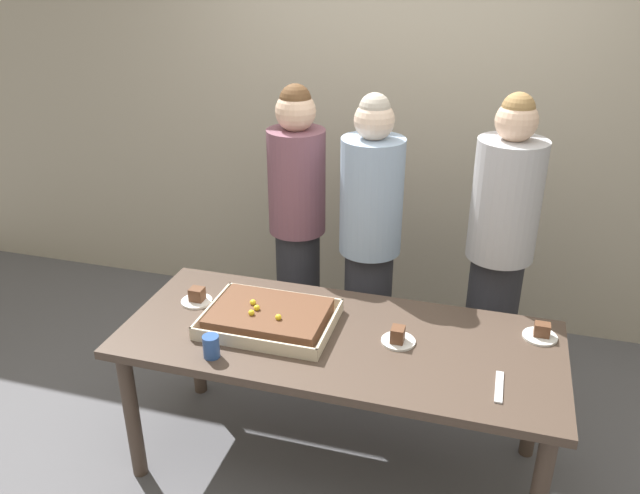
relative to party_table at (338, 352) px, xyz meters
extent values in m
plane|color=#5B5B60|center=(0.00, 0.00, -0.65)|extent=(12.00, 12.00, 0.00)
cube|color=#B2A893|center=(0.00, 1.60, 0.85)|extent=(8.00, 0.12, 3.00)
cube|color=#47382D|center=(0.00, 0.00, 0.06)|extent=(1.94, 0.82, 0.04)
cylinder|color=#47382D|center=(-0.89, -0.33, -0.30)|extent=(0.07, 0.07, 0.70)
cylinder|color=#47382D|center=(-0.89, 0.33, -0.30)|extent=(0.07, 0.07, 0.70)
cylinder|color=#47382D|center=(0.89, 0.33, -0.30)|extent=(0.07, 0.07, 0.70)
cube|color=beige|center=(-0.33, 0.00, 0.09)|extent=(0.58, 0.43, 0.01)
cube|color=beige|center=(-0.33, -0.21, 0.12)|extent=(0.58, 0.01, 0.05)
cube|color=beige|center=(-0.33, 0.21, 0.12)|extent=(0.58, 0.01, 0.05)
cube|color=beige|center=(-0.61, 0.00, 0.12)|extent=(0.01, 0.43, 0.05)
cube|color=beige|center=(-0.04, 0.00, 0.12)|extent=(0.01, 0.43, 0.05)
cube|color=brown|center=(-0.33, 0.00, 0.13)|extent=(0.51, 0.36, 0.07)
sphere|color=yellow|center=(-0.38, -0.02, 0.18)|extent=(0.03, 0.03, 0.03)
sphere|color=yellow|center=(-0.41, 0.02, 0.18)|extent=(0.03, 0.03, 0.03)
sphere|color=yellow|center=(-0.38, -0.06, 0.18)|extent=(0.03, 0.03, 0.03)
sphere|color=yellow|center=(-0.26, -0.07, 0.18)|extent=(0.03, 0.03, 0.03)
cylinder|color=white|center=(-0.74, 0.09, 0.09)|extent=(0.15, 0.15, 0.01)
cube|color=brown|center=(-0.73, 0.10, 0.13)|extent=(0.07, 0.06, 0.06)
cylinder|color=white|center=(0.26, 0.03, 0.09)|extent=(0.15, 0.15, 0.01)
cube|color=brown|center=(0.26, 0.02, 0.13)|extent=(0.06, 0.07, 0.07)
cylinder|color=white|center=(0.85, 0.24, 0.09)|extent=(0.15, 0.15, 0.01)
cube|color=brown|center=(0.86, 0.24, 0.12)|extent=(0.07, 0.05, 0.06)
cylinder|color=#2D5199|center=(-0.47, -0.30, 0.13)|extent=(0.07, 0.07, 0.10)
cube|color=silver|center=(0.69, -0.18, 0.09)|extent=(0.03, 0.20, 0.01)
cylinder|color=#28282D|center=(-0.46, 0.83, -0.23)|extent=(0.25, 0.25, 0.84)
cylinder|color=#7A4C5B|center=(-0.46, 0.83, 0.48)|extent=(0.32, 0.32, 0.58)
sphere|color=beige|center=(-0.46, 0.83, 0.87)|extent=(0.22, 0.22, 0.22)
sphere|color=brown|center=(-0.46, 0.83, 0.93)|extent=(0.17, 0.17, 0.17)
cylinder|color=#28282D|center=(0.65, 0.73, -0.21)|extent=(0.27, 0.27, 0.87)
cylinder|color=#B2B2B7|center=(0.65, 0.73, 0.53)|extent=(0.34, 0.34, 0.60)
sphere|color=beige|center=(0.65, 0.73, 0.92)|extent=(0.20, 0.20, 0.20)
sphere|color=olive|center=(0.65, 0.73, 0.97)|extent=(0.15, 0.15, 0.15)
cylinder|color=#28282D|center=(-0.02, 0.72, -0.24)|extent=(0.26, 0.26, 0.83)
cylinder|color=#93ADCC|center=(-0.02, 0.72, 0.48)|extent=(0.33, 0.33, 0.61)
sphere|color=beige|center=(-0.02, 0.72, 0.88)|extent=(0.20, 0.20, 0.20)
sphere|color=#B2A899|center=(-0.02, 0.72, 0.93)|extent=(0.16, 0.16, 0.16)
camera|label=1|loc=(0.59, -2.31, 1.64)|focal=35.78mm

